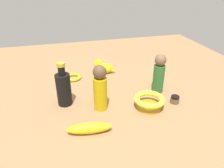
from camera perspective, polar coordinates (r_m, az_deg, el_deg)
The scene contains 9 objects.
ground at distance 1.14m, azimuth 0.00°, elevation -2.71°, with size 2.00×2.00×0.00m, color #936D47.
person_figure_adult at distance 1.14m, azimuth 12.54°, elevation 2.77°, with size 0.07×0.07×0.21m.
bowl at distance 1.03m, azimuth 10.03°, elevation -4.47°, with size 0.15×0.15×0.06m.
person_figure_child at distance 0.97m, azimuth -3.21°, elevation -1.08°, with size 0.09×0.09×0.22m.
cat_figurine at distance 1.36m, azimuth -2.44°, elevation 4.62°, with size 0.13×0.09×0.10m.
bottle_tall at distance 1.04m, azimuth -12.90°, elevation -1.08°, with size 0.07×0.07×0.22m.
nail_polish_jar at distance 1.11m, azimuth 16.57°, elevation -4.00°, with size 0.04×0.04×0.04m.
banana at distance 0.88m, azimuth -6.12°, elevation -11.75°, with size 0.18×0.05×0.05m, color yellow.
bangle at distance 1.32m, azimuth -10.45°, elevation 1.80°, with size 0.10×0.10×0.02m, color gold.
Camera 1 is at (-0.25, -0.95, 0.58)m, focal length 33.94 mm.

